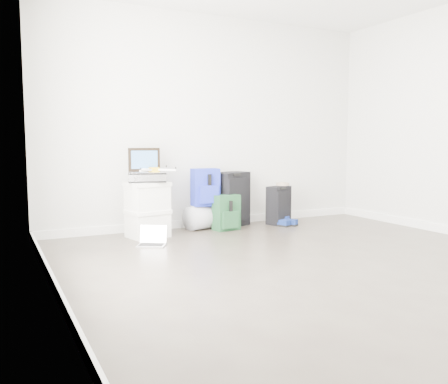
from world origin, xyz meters
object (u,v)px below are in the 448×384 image
briefcase (147,177)px  large_suitcase (232,199)px  duffel_bag (205,217)px  carry_on (279,205)px  boxes_stack (148,210)px  laptop (152,241)px

briefcase → large_suitcase: 1.28m
duffel_bag → large_suitcase: 0.45m
briefcase → carry_on: briefcase is taller
boxes_stack → large_suitcase: size_ratio=0.90×
boxes_stack → large_suitcase: (1.21, 0.22, 0.03)m
carry_on → laptop: (-1.92, -0.50, -0.20)m
briefcase → duffel_bag: briefcase is taller
carry_on → boxes_stack: bearing=162.3°
carry_on → laptop: carry_on is taller
duffel_bag → carry_on: bearing=-20.7°
duffel_bag → carry_on: 1.04m
briefcase → duffel_bag: bearing=28.1°
briefcase → large_suitcase: bearing=25.0°
briefcase → duffel_bag: (0.81, 0.19, -0.55)m
laptop → duffel_bag: bearing=65.9°
large_suitcase → laptop: large_suitcase is taller
large_suitcase → laptop: bearing=-175.4°
large_suitcase → duffel_bag: bearing=161.6°
large_suitcase → laptop: size_ratio=2.00×
large_suitcase → laptop: 1.49m
boxes_stack → duffel_bag: size_ratio=1.31×
large_suitcase → carry_on: size_ratio=1.39×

